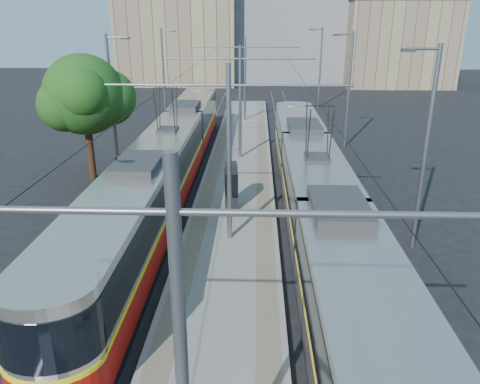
{
  "coord_description": "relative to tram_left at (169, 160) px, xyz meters",
  "views": [
    {
      "loc": [
        1.04,
        -9.45,
        8.81
      ],
      "look_at": [
        0.36,
        9.9,
        1.6
      ],
      "focal_mm": 35.0,
      "sensor_mm": 36.0,
      "label": 1
    }
  ],
  "objects": [
    {
      "name": "platform",
      "position": [
        3.6,
        2.54,
        -1.55
      ],
      "size": [
        4.0,
        50.0,
        0.3
      ],
      "primitive_type": "cube",
      "color": "gray",
      "rests_on": "ground"
    },
    {
      "name": "building_left",
      "position": [
        -6.4,
        45.54,
        5.8
      ],
      "size": [
        16.32,
        12.24,
        14.98
      ],
      "color": "#9A8E68",
      "rests_on": "ground"
    },
    {
      "name": "tactile_strip_left",
      "position": [
        2.15,
        2.54,
        -1.4
      ],
      "size": [
        0.7,
        50.0,
        0.01
      ],
      "primitive_type": "cube",
      "color": "gray",
      "rests_on": "platform"
    },
    {
      "name": "rails",
      "position": [
        3.6,
        2.54,
        -1.69
      ],
      "size": [
        8.71,
        70.0,
        0.03
      ],
      "color": "gray",
      "rests_on": "ground"
    },
    {
      "name": "shelter",
      "position": [
        3.49,
        -3.17,
        -0.27
      ],
      "size": [
        0.7,
        1.04,
        2.17
      ],
      "rotation": [
        0.0,
        0.0,
        0.1
      ],
      "color": "black",
      "rests_on": "platform"
    },
    {
      "name": "tram_left",
      "position": [
        0.0,
        0.0,
        0.0
      ],
      "size": [
        2.43,
        32.3,
        5.5
      ],
      "color": "black",
      "rests_on": "ground"
    },
    {
      "name": "street_lamps",
      "position": [
        3.6,
        6.54,
        2.48
      ],
      "size": [
        15.18,
        38.22,
        8.0
      ],
      "color": "slate",
      "rests_on": "ground"
    },
    {
      "name": "building_centre",
      "position": [
        9.6,
        49.54,
        6.54
      ],
      "size": [
        18.36,
        14.28,
        16.46
      ],
      "color": "gray",
      "rests_on": "ground"
    },
    {
      "name": "tactile_strip_right",
      "position": [
        5.05,
        2.54,
        -1.4
      ],
      "size": [
        0.7,
        50.0,
        0.01
      ],
      "primitive_type": "cube",
      "color": "gray",
      "rests_on": "platform"
    },
    {
      "name": "building_right",
      "position": [
        23.6,
        43.54,
        4.02
      ],
      "size": [
        14.28,
        10.2,
        11.42
      ],
      "color": "#9A8E68",
      "rests_on": "ground"
    },
    {
      "name": "tree",
      "position": [
        -4.57,
        1.89,
        3.08
      ],
      "size": [
        4.87,
        4.5,
        7.08
      ],
      "color": "#382314",
      "rests_on": "ground"
    },
    {
      "name": "catenary",
      "position": [
        3.6,
        -0.3,
        2.82
      ],
      "size": [
        9.2,
        70.0,
        7.0
      ],
      "color": "slate",
      "rests_on": "platform"
    },
    {
      "name": "tram_right",
      "position": [
        7.2,
        -4.97,
        0.15
      ],
      "size": [
        2.43,
        28.35,
        5.5
      ],
      "color": "black",
      "rests_on": "ground"
    }
  ]
}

